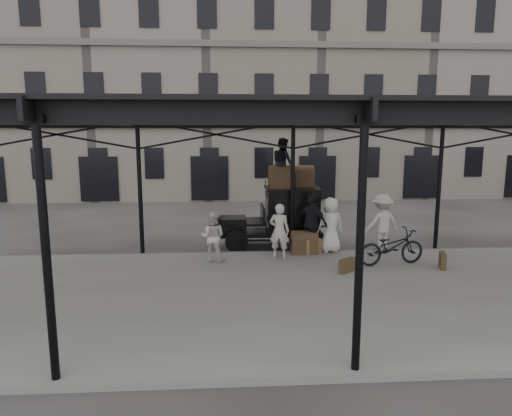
{
  "coord_description": "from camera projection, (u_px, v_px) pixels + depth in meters",
  "views": [
    {
      "loc": [
        -2.14,
        -12.91,
        4.17
      ],
      "look_at": [
        -1.24,
        1.6,
        1.7
      ],
      "focal_mm": 32.0,
      "sensor_mm": 36.0,
      "label": 1
    }
  ],
  "objects": [
    {
      "name": "steamer_trunk_platform",
      "position": [
        304.0,
        244.0,
        15.12
      ],
      "size": [
        0.88,
        0.55,
        0.64
      ],
      "primitive_type": null,
      "rotation": [
        0.0,
        0.0,
        -0.02
      ],
      "color": "#4B3B23",
      "rests_on": "platform"
    },
    {
      "name": "steamer_trunk_roof_near",
      "position": [
        282.0,
        179.0,
        15.87
      ],
      "size": [
        0.98,
        0.69,
        0.67
      ],
      "primitive_type": null,
      "rotation": [
        0.0,
        0.0,
        -0.16
      ],
      "color": "#4B3B23",
      "rests_on": "taxi"
    },
    {
      "name": "canopy",
      "position": [
        315.0,
        113.0,
        11.07
      ],
      "size": [
        22.5,
        9.0,
        4.74
      ],
      "color": "black",
      "rests_on": "ground"
    },
    {
      "name": "building_frontage",
      "position": [
        259.0,
        87.0,
        30.07
      ],
      "size": [
        64.0,
        8.0,
        14.0
      ],
      "primitive_type": "cube",
      "color": "slate",
      "rests_on": "ground"
    },
    {
      "name": "suitcase_flat",
      "position": [
        347.0,
        265.0,
        13.08
      ],
      "size": [
        0.56,
        0.49,
        0.4
      ],
      "primitive_type": "cube",
      "rotation": [
        0.0,
        0.0,
        0.68
      ],
      "color": "#4B3B23",
      "rests_on": "platform"
    },
    {
      "name": "suitcase_upright",
      "position": [
        443.0,
        260.0,
        13.5
      ],
      "size": [
        0.34,
        0.62,
        0.45
      ],
      "primitive_type": "cube",
      "rotation": [
        0.0,
        0.0,
        -0.33
      ],
      "color": "#4B3B23",
      "rests_on": "platform"
    },
    {
      "name": "porter_roof",
      "position": [
        283.0,
        163.0,
        15.93
      ],
      "size": [
        0.91,
        1.02,
        1.76
      ],
      "primitive_type": "imported",
      "rotation": [
        0.0,
        0.0,
        1.9
      ],
      "color": "black",
      "rests_on": "taxi"
    },
    {
      "name": "taxi",
      "position": [
        283.0,
        214.0,
        16.34
      ],
      "size": [
        3.65,
        1.55,
        2.18
      ],
      "color": "black",
      "rests_on": "ground"
    },
    {
      "name": "ground",
      "position": [
        301.0,
        273.0,
        13.53
      ],
      "size": [
        120.0,
        120.0,
        0.0
      ],
      "primitive_type": "plane",
      "color": "#383533",
      "rests_on": "ground"
    },
    {
      "name": "porter_right",
      "position": [
        382.0,
        223.0,
        15.3
      ],
      "size": [
        1.39,
        1.01,
        1.94
      ],
      "primitive_type": "imported",
      "rotation": [
        0.0,
        0.0,
        3.39
      ],
      "color": "beige",
      "rests_on": "platform"
    },
    {
      "name": "platform",
      "position": [
        314.0,
        294.0,
        11.55
      ],
      "size": [
        28.0,
        8.0,
        0.15
      ],
      "primitive_type": "cube",
      "color": "slate",
      "rests_on": "ground"
    },
    {
      "name": "steamer_trunk_roof_far",
      "position": [
        301.0,
        178.0,
        16.36
      ],
      "size": [
        0.91,
        0.6,
        0.64
      ],
      "primitive_type": null,
      "rotation": [
        0.0,
        0.0,
        0.08
      ],
      "color": "#4B3B23",
      "rests_on": "taxi"
    },
    {
      "name": "wicker_hamper",
      "position": [
        311.0,
        246.0,
        15.15
      ],
      "size": [
        0.72,
        0.63,
        0.5
      ],
      "primitive_type": "cube",
      "rotation": [
        0.0,
        0.0,
        0.35
      ],
      "color": "olive",
      "rests_on": "platform"
    },
    {
      "name": "porter_official",
      "position": [
        312.0,
        224.0,
        15.03
      ],
      "size": [
        1.17,
        1.17,
        1.99
      ],
      "primitive_type": "imported",
      "rotation": [
        0.0,
        0.0,
        2.36
      ],
      "color": "black",
      "rests_on": "platform"
    },
    {
      "name": "bicycle",
      "position": [
        391.0,
        247.0,
        13.79
      ],
      "size": [
        2.2,
        1.1,
        1.11
      ],
      "primitive_type": "imported",
      "rotation": [
        0.0,
        0.0,
        1.75
      ],
      "color": "black",
      "rests_on": "platform"
    },
    {
      "name": "porter_midleft",
      "position": [
        213.0,
        237.0,
        14.11
      ],
      "size": [
        0.87,
        0.74,
        1.57
      ],
      "primitive_type": "imported",
      "rotation": [
        0.0,
        0.0,
        2.92
      ],
      "color": "beige",
      "rests_on": "platform"
    },
    {
      "name": "porter_centre",
      "position": [
        330.0,
        225.0,
        15.18
      ],
      "size": [
        1.01,
        0.77,
        1.85
      ],
      "primitive_type": "imported",
      "rotation": [
        0.0,
        0.0,
        3.35
      ],
      "color": "silver",
      "rests_on": "platform"
    },
    {
      "name": "porter_left",
      "position": [
        279.0,
        231.0,
        14.48
      ],
      "size": [
        0.73,
        0.58,
        1.76
      ],
      "primitive_type": "imported",
      "rotation": [
        0.0,
        0.0,
        2.86
      ],
      "color": "#BCB5AC",
      "rests_on": "platform"
    }
  ]
}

